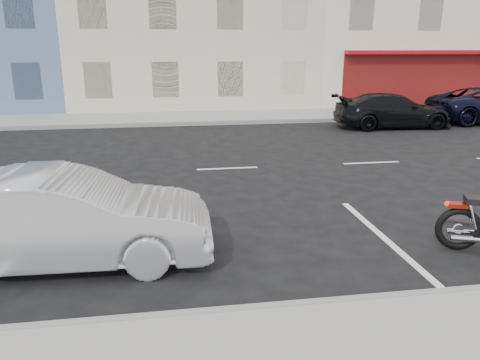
{
  "coord_description": "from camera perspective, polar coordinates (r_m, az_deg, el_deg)",
  "views": [
    {
      "loc": [
        -3.51,
        -11.78,
        3.11
      ],
      "look_at": [
        -2.27,
        -3.88,
        0.8
      ],
      "focal_mm": 35.0,
      "sensor_mm": 36.0,
      "label": 1
    }
  ],
  "objects": [
    {
      "name": "car_far",
      "position": [
        19.39,
        18.11,
        8.04
      ],
      "size": [
        4.6,
        1.99,
        1.32
      ],
      "primitive_type": "imported",
      "rotation": [
        0.0,
        0.0,
        1.54
      ],
      "color": "black",
      "rests_on": "ground"
    },
    {
      "name": "ground",
      "position": [
        12.68,
        7.45,
        1.76
      ],
      "size": [
        120.0,
        120.0,
        0.0
      ],
      "primitive_type": "plane",
      "color": "black",
      "rests_on": "ground"
    },
    {
      "name": "sedan_silver",
      "position": [
        7.23,
        -20.63,
        -4.47
      ],
      "size": [
        4.28,
        1.62,
        1.39
      ],
      "primitive_type": "imported",
      "rotation": [
        0.0,
        0.0,
        1.54
      ],
      "color": "#B0B2B8",
      "rests_on": "ground"
    },
    {
      "name": "sidewalk_far",
      "position": [
        20.76,
        -13.04,
        7.27
      ],
      "size": [
        80.0,
        3.4,
        0.15
      ],
      "primitive_type": "cube",
      "color": "gray",
      "rests_on": "ground"
    },
    {
      "name": "curb_near",
      "position": [
        5.85,
        -23.19,
        -16.52
      ],
      "size": [
        80.0,
        0.12,
        0.16
      ],
      "primitive_type": "cube",
      "color": "gray",
      "rests_on": "ground"
    },
    {
      "name": "curb_far",
      "position": [
        19.08,
        -13.36,
        6.52
      ],
      "size": [
        80.0,
        0.12,
        0.16
      ],
      "primitive_type": "cube",
      "color": "gray",
      "rests_on": "ground"
    }
  ]
}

